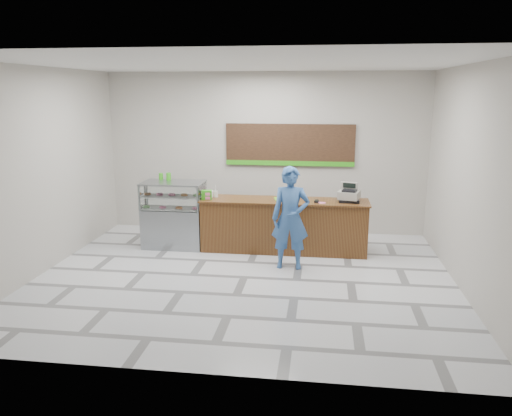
# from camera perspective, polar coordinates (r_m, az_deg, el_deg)

# --- Properties ---
(floor) EXTENTS (7.00, 7.00, 0.00)m
(floor) POSITION_cam_1_polar(r_m,az_deg,el_deg) (8.56, -1.37, -7.92)
(floor) COLOR silver
(floor) RESTS_ON ground
(back_wall) EXTENTS (7.00, 0.00, 7.00)m
(back_wall) POSITION_cam_1_polar(r_m,az_deg,el_deg) (11.04, 1.01, 6.26)
(back_wall) COLOR #B4AEA5
(back_wall) RESTS_ON floor
(ceiling) EXTENTS (7.00, 7.00, 0.00)m
(ceiling) POSITION_cam_1_polar(r_m,az_deg,el_deg) (7.99, -1.51, 16.19)
(ceiling) COLOR silver
(ceiling) RESTS_ON back_wall
(sales_counter) EXTENTS (3.26, 0.76, 1.03)m
(sales_counter) POSITION_cam_1_polar(r_m,az_deg,el_deg) (9.80, 3.20, -2.00)
(sales_counter) COLOR brown
(sales_counter) RESTS_ON floor
(display_case) EXTENTS (1.22, 0.72, 1.33)m
(display_case) POSITION_cam_1_polar(r_m,az_deg,el_deg) (10.17, -9.36, -0.68)
(display_case) COLOR gray
(display_case) RESTS_ON floor
(menu_board) EXTENTS (2.80, 0.06, 0.90)m
(menu_board) POSITION_cam_1_polar(r_m,az_deg,el_deg) (10.93, 3.88, 7.13)
(menu_board) COLOR black
(menu_board) RESTS_ON back_wall
(cash_register) EXTENTS (0.46, 0.48, 0.36)m
(cash_register) POSITION_cam_1_polar(r_m,az_deg,el_deg) (9.67, 10.59, 1.52)
(cash_register) COLOR black
(cash_register) RESTS_ON sales_counter
(card_terminal) EXTENTS (0.09, 0.16, 0.04)m
(card_terminal) POSITION_cam_1_polar(r_m,az_deg,el_deg) (9.52, 6.95, 0.77)
(card_terminal) COLOR black
(card_terminal) RESTS_ON sales_counter
(serving_tray) EXTENTS (0.45, 0.37, 0.02)m
(serving_tray) POSITION_cam_1_polar(r_m,az_deg,el_deg) (9.72, 3.33, 1.05)
(serving_tray) COLOR #69C81E
(serving_tray) RESTS_ON sales_counter
(napkin_box) EXTENTS (0.14, 0.14, 0.12)m
(napkin_box) POSITION_cam_1_polar(r_m,az_deg,el_deg) (9.94, -5.39, 1.58)
(napkin_box) COLOR white
(napkin_box) RESTS_ON sales_counter
(straw_cup) EXTENTS (0.08, 0.08, 0.13)m
(straw_cup) POSITION_cam_1_polar(r_m,az_deg,el_deg) (9.94, -4.60, 1.61)
(straw_cup) COLOR silver
(straw_cup) RESTS_ON sales_counter
(promo_box) EXTENTS (0.22, 0.17, 0.18)m
(promo_box) POSITION_cam_1_polar(r_m,az_deg,el_deg) (9.74, -5.66, 1.50)
(promo_box) COLOR green
(promo_box) RESTS_ON sales_counter
(donut_decal) EXTENTS (0.15, 0.15, 0.00)m
(donut_decal) POSITION_cam_1_polar(r_m,az_deg,el_deg) (9.49, 7.54, 0.60)
(donut_decal) COLOR pink
(donut_decal) RESTS_ON sales_counter
(green_cup_left) EXTENTS (0.08, 0.08, 0.13)m
(green_cup_left) POSITION_cam_1_polar(r_m,az_deg,el_deg) (10.35, -10.81, 3.58)
(green_cup_left) COLOR green
(green_cup_left) RESTS_ON display_case
(green_cup_right) EXTENTS (0.10, 0.10, 0.15)m
(green_cup_right) POSITION_cam_1_polar(r_m,az_deg,el_deg) (10.24, -9.96, 3.57)
(green_cup_right) COLOR green
(green_cup_right) RESTS_ON display_case
(customer) EXTENTS (0.67, 0.45, 1.82)m
(customer) POSITION_cam_1_polar(r_m,az_deg,el_deg) (8.79, 3.96, -1.15)
(customer) COLOR #325C9B
(customer) RESTS_ON floor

